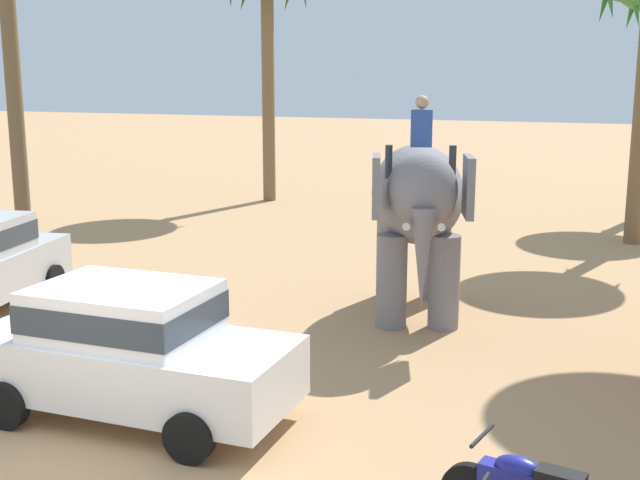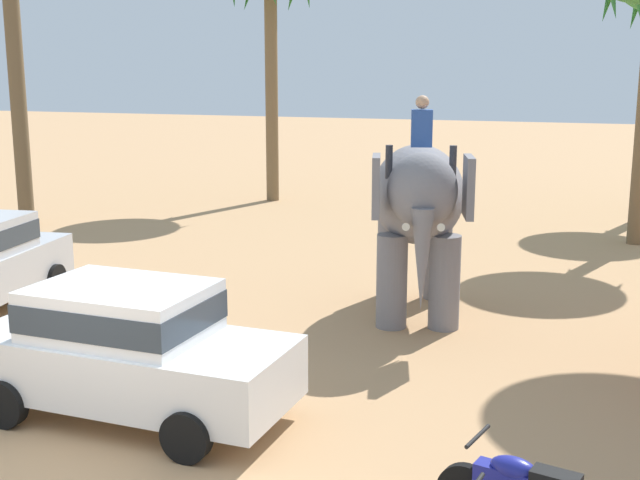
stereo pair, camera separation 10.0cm
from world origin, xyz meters
The scene contains 3 objects.
ground_plane centered at (0.00, 0.00, 0.00)m, with size 120.00×120.00×0.00m, color tan.
car_sedan_foreground centered at (0.00, 1.66, 0.93)m, with size 4.16×2.00×1.70m.
elephant_with_mahout centered at (2.48, 7.05, 1.99)m, with size 2.40×4.02×3.88m.
Camera 1 is at (5.38, -6.92, 4.36)m, focal length 46.64 mm.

